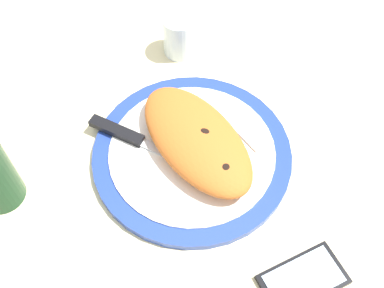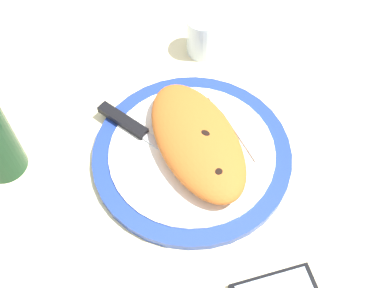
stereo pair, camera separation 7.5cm
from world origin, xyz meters
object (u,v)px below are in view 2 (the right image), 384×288
object	(u,v)px
knife	(138,130)
water_glass	(203,37)
fork	(230,120)
plate	(192,154)
calzone	(198,141)

from	to	relation	value
knife	water_glass	distance (cm)	23.85
fork	water_glass	distance (cm)	19.10
plate	knife	bearing A→B (deg)	35.68
fork	water_glass	size ratio (longest dim) A/B	1.92
water_glass	knife	bearing A→B (deg)	120.03
knife	water_glass	xyz separation A→B (cm)	(11.92, -20.62, 1.22)
plate	calzone	distance (cm)	3.54
calzone	knife	world-z (taller)	calzone
calzone	knife	bearing A→B (deg)	39.14
plate	calzone	bearing A→B (deg)	-103.49
fork	knife	bearing A→B (deg)	67.16
calzone	knife	distance (cm)	10.77
knife	water_glass	size ratio (longest dim) A/B	2.92
water_glass	calzone	bearing A→B (deg)	145.30
knife	water_glass	bearing A→B (deg)	-59.97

